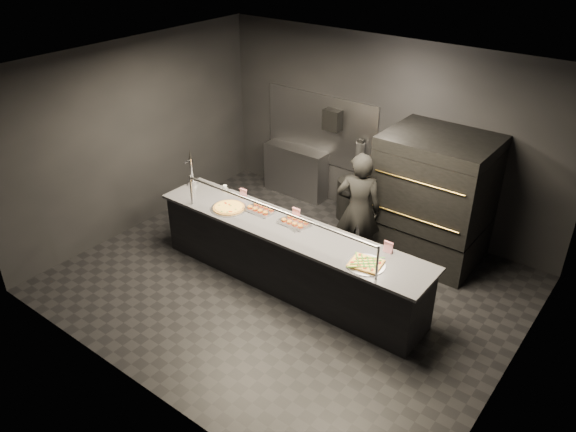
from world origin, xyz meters
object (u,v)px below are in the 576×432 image
at_px(prep_shelf, 296,171).
at_px(round_pizza, 229,208).
at_px(slider_tray_b, 295,222).
at_px(towel_dispenser, 333,120).
at_px(square_pizza, 366,264).
at_px(slider_tray_a, 261,209).
at_px(beer_tap, 192,175).
at_px(pizza_oven, 434,198).
at_px(service_counter, 288,256).
at_px(fire_extinguisher, 360,155).
at_px(trash_bin, 349,199).
at_px(worker, 358,210).

bearing_deg(prep_shelf, round_pizza, -75.72).
bearing_deg(slider_tray_b, towel_dispenser, 111.88).
bearing_deg(square_pizza, slider_tray_a, 171.38).
relative_size(prep_shelf, beer_tap, 2.05).
height_order(pizza_oven, square_pizza, pizza_oven).
xyz_separation_m(pizza_oven, slider_tray_b, (-1.20, -1.75, -0.02)).
bearing_deg(slider_tray_b, service_counter, -89.92).
bearing_deg(pizza_oven, slider_tray_a, -135.79).
distance_m(fire_extinguisher, trash_bin, 0.75).
xyz_separation_m(slider_tray_a, square_pizza, (1.87, -0.28, -0.01)).
xyz_separation_m(service_counter, slider_tray_a, (-0.60, 0.15, 0.48)).
bearing_deg(service_counter, towel_dispenser, 110.63).
bearing_deg(worker, trash_bin, -80.52).
relative_size(prep_shelf, worker, 0.69).
bearing_deg(fire_extinguisher, round_pizza, -104.35).
height_order(square_pizza, worker, worker).
relative_size(service_counter, beer_tap, 7.02).
height_order(pizza_oven, fire_extinguisher, pizza_oven).
xyz_separation_m(trash_bin, worker, (0.79, -1.08, 0.52)).
relative_size(pizza_oven, fire_extinguisher, 3.78).
relative_size(round_pizza, worker, 0.29).
relative_size(service_counter, towel_dispenser, 11.71).
xyz_separation_m(beer_tap, trash_bin, (1.60, 2.01, -0.74)).
height_order(pizza_oven, beer_tap, pizza_oven).
relative_size(prep_shelf, round_pizza, 2.33).
distance_m(round_pizza, slider_tray_a, 0.45).
xyz_separation_m(prep_shelf, square_pizza, (2.87, -2.45, 0.49)).
bearing_deg(pizza_oven, beer_tap, -150.79).
height_order(fire_extinguisher, round_pizza, fire_extinguisher).
xyz_separation_m(fire_extinguisher, square_pizza, (1.62, -2.53, -0.12)).
xyz_separation_m(pizza_oven, trash_bin, (-1.55, 0.25, -0.62)).
xyz_separation_m(service_counter, towel_dispenser, (-0.90, 2.39, 1.09)).
bearing_deg(square_pizza, slider_tray_b, 167.35).
height_order(service_counter, trash_bin, service_counter).
distance_m(towel_dispenser, fire_extinguisher, 0.74).
bearing_deg(fire_extinguisher, slider_tray_b, -81.16).
bearing_deg(square_pizza, prep_shelf, 139.43).
height_order(towel_dispenser, worker, worker).
height_order(pizza_oven, trash_bin, pizza_oven).
distance_m(prep_shelf, slider_tray_a, 2.44).
bearing_deg(pizza_oven, towel_dispenser, 166.86).
relative_size(square_pizza, worker, 0.27).
xyz_separation_m(pizza_oven, towel_dispenser, (-2.10, 0.49, 0.58)).
height_order(square_pizza, trash_bin, square_pizza).
distance_m(round_pizza, square_pizza, 2.25).
distance_m(beer_tap, square_pizza, 3.23).
distance_m(service_counter, beer_tap, 2.05).
distance_m(slider_tray_b, worker, 1.02).
bearing_deg(square_pizza, service_counter, 173.96).
distance_m(prep_shelf, fire_extinguisher, 1.39).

